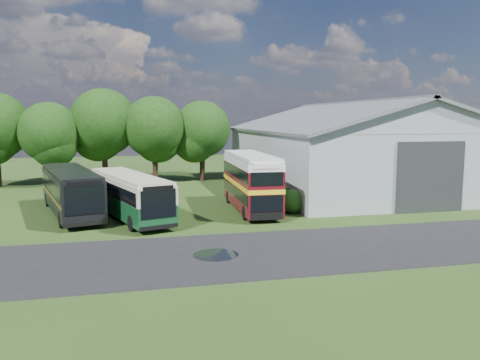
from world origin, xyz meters
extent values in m
plane|color=#223912|center=(0.00, 0.00, 0.00)|extent=(120.00, 120.00, 0.00)
cube|color=black|center=(3.00, -3.00, 0.00)|extent=(60.00, 8.00, 0.02)
cylinder|color=black|center=(-1.50, -3.00, 0.00)|extent=(2.20, 2.20, 0.01)
cube|color=gray|center=(15.00, 16.00, 2.75)|extent=(18.00, 24.00, 5.50)
cube|color=#2D3033|center=(15.00, 3.92, 2.50)|extent=(5.20, 0.18, 5.00)
cylinder|color=black|center=(-13.00, 23.50, 1.53)|extent=(0.56, 0.56, 3.06)
sphere|color=black|center=(-13.00, 23.50, 5.27)|extent=(5.78, 5.78, 5.78)
cylinder|color=black|center=(-8.00, 24.80, 1.80)|extent=(0.56, 0.56, 3.60)
sphere|color=black|center=(-8.00, 24.80, 6.20)|extent=(6.80, 6.80, 6.80)
cylinder|color=black|center=(-3.00, 23.80, 1.66)|extent=(0.56, 0.56, 3.31)
sphere|color=black|center=(-3.00, 23.80, 5.70)|extent=(6.26, 6.26, 6.26)
cylinder|color=black|center=(2.00, 24.60, 1.58)|extent=(0.56, 0.56, 3.17)
sphere|color=black|center=(2.00, 24.60, 5.46)|extent=(5.98, 5.98, 5.98)
sphere|color=#194714|center=(5.60, 6.00, 0.00)|extent=(1.70, 1.70, 1.70)
sphere|color=#194714|center=(5.60, 8.00, 0.00)|extent=(1.60, 1.60, 1.60)
sphere|color=#194714|center=(5.60, 10.00, 0.00)|extent=(1.80, 1.80, 1.80)
cube|color=#103C1E|center=(-5.56, 6.75, 1.60)|extent=(5.60, 10.81, 2.63)
cube|color=#4F0B14|center=(2.94, 7.54, 2.17)|extent=(2.73, 9.53, 3.78)
cube|color=black|center=(-9.48, 8.89, 1.70)|extent=(5.36, 11.54, 2.80)
camera|label=1|loc=(-5.35, -24.65, 6.56)|focal=35.00mm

